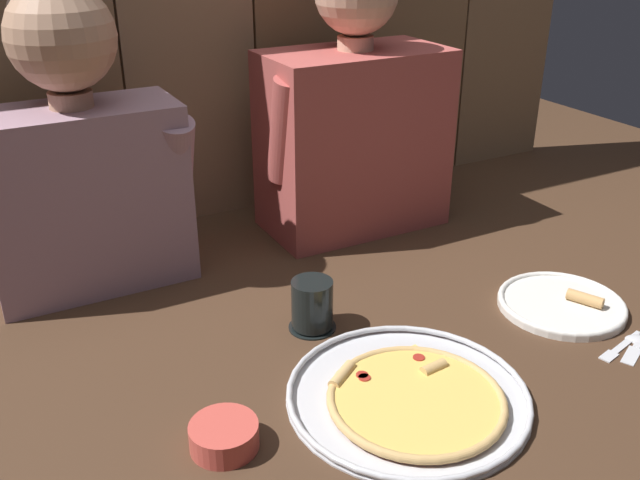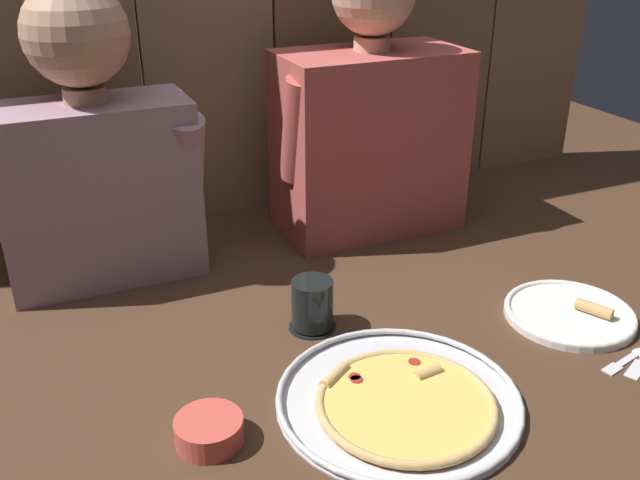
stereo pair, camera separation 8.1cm
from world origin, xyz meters
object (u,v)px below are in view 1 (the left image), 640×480
(dinner_plate, at_px, (562,304))
(drinking_glass, at_px, (312,305))
(diner_right, at_px, (354,111))
(pizza_tray, at_px, (411,396))
(diner_left, at_px, (78,147))
(dipping_bowl, at_px, (224,435))

(dinner_plate, xyz_separation_m, drinking_glass, (-0.45, 0.17, 0.04))
(drinking_glass, relative_size, diner_right, 0.15)
(pizza_tray, xyz_separation_m, dinner_plate, (0.42, 0.09, -0.00))
(drinking_glass, distance_m, diner_right, 0.53)
(pizza_tray, height_order, dinner_plate, dinner_plate)
(pizza_tray, relative_size, diner_left, 0.64)
(dinner_plate, relative_size, diner_right, 0.38)
(dinner_plate, bearing_deg, dipping_bowl, -175.76)
(dipping_bowl, height_order, diner_left, diner_left)
(pizza_tray, distance_m, diner_right, 0.74)
(pizza_tray, distance_m, diner_left, 0.77)
(pizza_tray, bearing_deg, drinking_glass, 97.98)
(pizza_tray, xyz_separation_m, drinking_glass, (-0.04, 0.26, 0.04))
(dipping_bowl, xyz_separation_m, diner_left, (-0.05, 0.59, 0.26))
(dinner_plate, distance_m, dipping_bowl, 0.71)
(dipping_bowl, distance_m, diner_right, 0.85)
(diner_left, bearing_deg, diner_right, -0.06)
(diner_left, bearing_deg, pizza_tray, -61.62)
(diner_left, relative_size, diner_right, 0.94)
(pizza_tray, relative_size, dipping_bowl, 3.83)
(diner_left, bearing_deg, dinner_plate, -35.30)
(drinking_glass, xyz_separation_m, diner_left, (-0.31, 0.37, 0.24))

